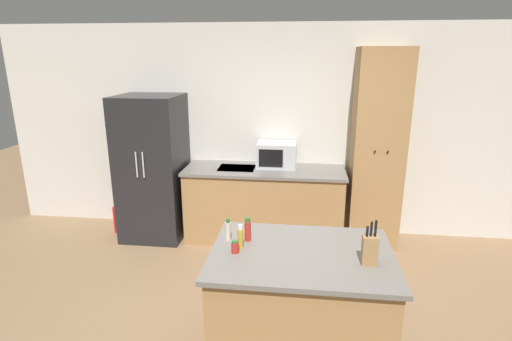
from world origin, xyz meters
name	(u,v)px	position (x,y,z in m)	size (l,w,h in m)	color
wall_back	(281,131)	(0.00, 2.33, 1.30)	(7.20, 0.06, 2.60)	beige
refrigerator	(153,168)	(-1.55, 1.93, 0.89)	(0.75, 0.76, 1.77)	black
back_counter	(264,204)	(-0.17, 1.98, 0.46)	(1.93, 0.69, 0.91)	#9E7547
pantry_cabinet	(377,150)	(1.14, 2.05, 1.16)	(0.58, 0.53, 2.32)	#9E7547
kitchen_island	(300,309)	(0.30, -0.13, 0.46)	(1.26, 0.91, 0.92)	#9E7547
microwave	(277,155)	(-0.03, 2.10, 1.05)	(0.48, 0.36, 0.30)	#B2B5B7
knife_block	(370,249)	(0.73, -0.23, 1.03)	(0.10, 0.08, 0.31)	#9E7547
spice_bottle_tall_dark	(235,247)	(-0.16, -0.18, 0.96)	(0.05, 0.05, 0.09)	#B2281E
spice_bottle_short_red	(240,237)	(-0.13, -0.11, 1.00)	(0.04, 0.04, 0.18)	gold
spice_bottle_amber_oil	(228,230)	(-0.24, 0.00, 1.00)	(0.04, 0.04, 0.17)	beige
spice_bottle_green_herb	(248,230)	(-0.10, 0.01, 1.01)	(0.05, 0.05, 0.18)	#B2281E
fire_extinguisher	(119,219)	(-2.07, 1.93, 0.18)	(0.13, 0.13, 0.40)	red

